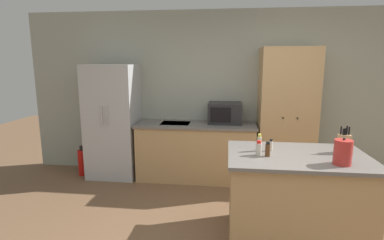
{
  "coord_description": "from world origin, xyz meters",
  "views": [
    {
      "loc": [
        -0.33,
        -2.47,
        1.8
      ],
      "look_at": [
        -0.79,
        1.4,
        1.05
      ],
      "focal_mm": 28.0,
      "sensor_mm": 36.0,
      "label": 1
    }
  ],
  "objects_px": {
    "spice_bottle_short_red": "(271,145)",
    "fire_extinguisher": "(82,162)",
    "spice_bottle_green_herb": "(268,150)",
    "kettle": "(343,152)",
    "pantry_cabinet": "(286,117)",
    "knife_block": "(344,143)",
    "spice_bottle_tall_dark": "(259,143)",
    "refrigerator": "(113,121)",
    "microwave": "(225,113)",
    "spice_bottle_amber_oil": "(259,148)"
  },
  "relations": [
    {
      "from": "spice_bottle_short_red",
      "to": "fire_extinguisher",
      "type": "relative_size",
      "value": 0.25
    },
    {
      "from": "spice_bottle_green_herb",
      "to": "kettle",
      "type": "bearing_deg",
      "value": -14.45
    },
    {
      "from": "pantry_cabinet",
      "to": "spice_bottle_green_herb",
      "type": "bearing_deg",
      "value": -105.87
    },
    {
      "from": "knife_block",
      "to": "spice_bottle_short_red",
      "type": "xyz_separation_m",
      "value": [
        -0.71,
        -0.02,
        -0.04
      ]
    },
    {
      "from": "spice_bottle_green_herb",
      "to": "spice_bottle_tall_dark",
      "type": "bearing_deg",
      "value": 110.7
    },
    {
      "from": "spice_bottle_tall_dark",
      "to": "spice_bottle_short_red",
      "type": "distance_m",
      "value": 0.13
    },
    {
      "from": "refrigerator",
      "to": "spice_bottle_short_red",
      "type": "bearing_deg",
      "value": -32.84
    },
    {
      "from": "spice_bottle_tall_dark",
      "to": "refrigerator",
      "type": "bearing_deg",
      "value": 145.37
    },
    {
      "from": "fire_extinguisher",
      "to": "kettle",
      "type": "bearing_deg",
      "value": -27.34
    },
    {
      "from": "pantry_cabinet",
      "to": "spice_bottle_short_red",
      "type": "distance_m",
      "value": 1.53
    },
    {
      "from": "microwave",
      "to": "kettle",
      "type": "bearing_deg",
      "value": -60.94
    },
    {
      "from": "pantry_cabinet",
      "to": "kettle",
      "type": "distance_m",
      "value": 1.83
    },
    {
      "from": "kettle",
      "to": "fire_extinguisher",
      "type": "height_order",
      "value": "kettle"
    },
    {
      "from": "spice_bottle_short_red",
      "to": "kettle",
      "type": "bearing_deg",
      "value": -31.78
    },
    {
      "from": "spice_bottle_amber_oil",
      "to": "fire_extinguisher",
      "type": "xyz_separation_m",
      "value": [
        -2.63,
        1.54,
        -0.77
      ]
    },
    {
      "from": "knife_block",
      "to": "spice_bottle_short_red",
      "type": "height_order",
      "value": "knife_block"
    },
    {
      "from": "knife_block",
      "to": "refrigerator",
      "type": "bearing_deg",
      "value": 154.21
    },
    {
      "from": "refrigerator",
      "to": "spice_bottle_short_red",
      "type": "distance_m",
      "value": 2.67
    },
    {
      "from": "spice_bottle_tall_dark",
      "to": "spice_bottle_amber_oil",
      "type": "bearing_deg",
      "value": -96.62
    },
    {
      "from": "spice_bottle_tall_dark",
      "to": "fire_extinguisher",
      "type": "distance_m",
      "value": 3.09
    },
    {
      "from": "pantry_cabinet",
      "to": "fire_extinguisher",
      "type": "bearing_deg",
      "value": -178.21
    },
    {
      "from": "knife_block",
      "to": "kettle",
      "type": "xyz_separation_m",
      "value": [
        -0.14,
        -0.37,
        0.01
      ]
    },
    {
      "from": "spice_bottle_green_herb",
      "to": "fire_extinguisher",
      "type": "bearing_deg",
      "value": 150.03
    },
    {
      "from": "fire_extinguisher",
      "to": "pantry_cabinet",
      "type": "bearing_deg",
      "value": 1.79
    },
    {
      "from": "kettle",
      "to": "spice_bottle_green_herb",
      "type": "bearing_deg",
      "value": 165.55
    },
    {
      "from": "spice_bottle_short_red",
      "to": "spice_bottle_amber_oil",
      "type": "relative_size",
      "value": 0.84
    },
    {
      "from": "kettle",
      "to": "spice_bottle_amber_oil",
      "type": "bearing_deg",
      "value": 165.22
    },
    {
      "from": "knife_block",
      "to": "spice_bottle_green_herb",
      "type": "bearing_deg",
      "value": -164.62
    },
    {
      "from": "knife_block",
      "to": "spice_bottle_tall_dark",
      "type": "distance_m",
      "value": 0.83
    },
    {
      "from": "refrigerator",
      "to": "knife_block",
      "type": "xyz_separation_m",
      "value": [
        2.95,
        -1.43,
        0.13
      ]
    },
    {
      "from": "fire_extinguisher",
      "to": "spice_bottle_short_red",
      "type": "bearing_deg",
      "value": -26.38
    },
    {
      "from": "refrigerator",
      "to": "fire_extinguisher",
      "type": "xyz_separation_m",
      "value": [
        -0.52,
        -0.08,
        -0.67
      ]
    },
    {
      "from": "refrigerator",
      "to": "spice_bottle_tall_dark",
      "type": "bearing_deg",
      "value": -34.63
    },
    {
      "from": "microwave",
      "to": "kettle",
      "type": "distance_m",
      "value": 2.17
    },
    {
      "from": "pantry_cabinet",
      "to": "kettle",
      "type": "relative_size",
      "value": 8.16
    },
    {
      "from": "pantry_cabinet",
      "to": "spice_bottle_tall_dark",
      "type": "xyz_separation_m",
      "value": [
        -0.54,
        -1.49,
        -0.01
      ]
    },
    {
      "from": "kettle",
      "to": "microwave",
      "type": "bearing_deg",
      "value": 119.06
    },
    {
      "from": "spice_bottle_short_red",
      "to": "microwave",
      "type": "bearing_deg",
      "value": 107.48
    },
    {
      "from": "spice_bottle_amber_oil",
      "to": "kettle",
      "type": "distance_m",
      "value": 0.73
    },
    {
      "from": "pantry_cabinet",
      "to": "spice_bottle_green_herb",
      "type": "xyz_separation_m",
      "value": [
        -0.47,
        -1.66,
        -0.02
      ]
    },
    {
      "from": "spice_bottle_amber_oil",
      "to": "fire_extinguisher",
      "type": "relative_size",
      "value": 0.3
    },
    {
      "from": "refrigerator",
      "to": "spice_bottle_green_herb",
      "type": "height_order",
      "value": "refrigerator"
    },
    {
      "from": "spice_bottle_short_red",
      "to": "spice_bottle_green_herb",
      "type": "xyz_separation_m",
      "value": [
        -0.06,
        -0.19,
        0.01
      ]
    },
    {
      "from": "spice_bottle_amber_oil",
      "to": "spice_bottle_green_herb",
      "type": "relative_size",
      "value": 1.0
    },
    {
      "from": "pantry_cabinet",
      "to": "spice_bottle_amber_oil",
      "type": "xyz_separation_m",
      "value": [
        -0.55,
        -1.64,
        -0.02
      ]
    },
    {
      "from": "refrigerator",
      "to": "spice_bottle_tall_dark",
      "type": "height_order",
      "value": "refrigerator"
    },
    {
      "from": "microwave",
      "to": "knife_block",
      "type": "relative_size",
      "value": 1.86
    },
    {
      "from": "spice_bottle_tall_dark",
      "to": "spice_bottle_green_herb",
      "type": "height_order",
      "value": "spice_bottle_tall_dark"
    },
    {
      "from": "spice_bottle_short_red",
      "to": "refrigerator",
      "type": "bearing_deg",
      "value": 147.16
    },
    {
      "from": "spice_bottle_green_herb",
      "to": "fire_extinguisher",
      "type": "distance_m",
      "value": 3.22
    }
  ]
}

